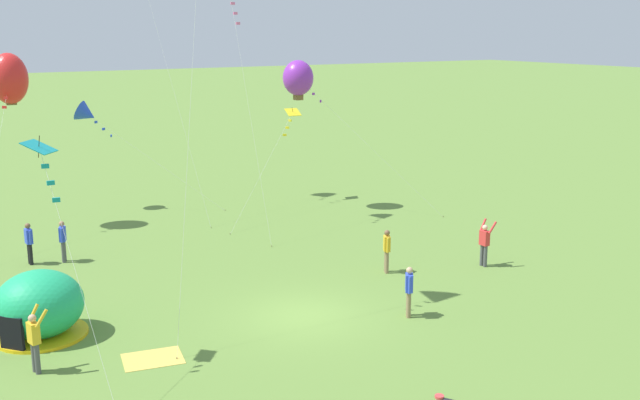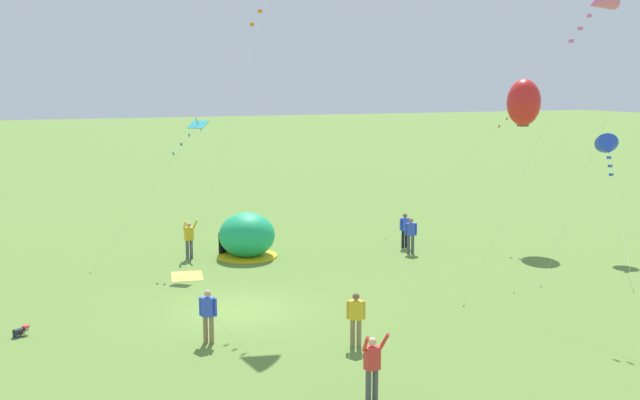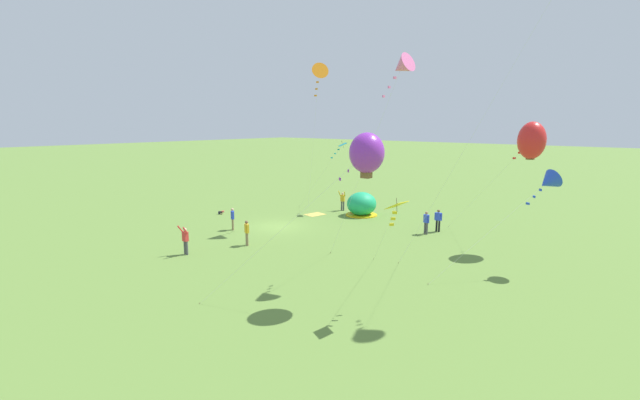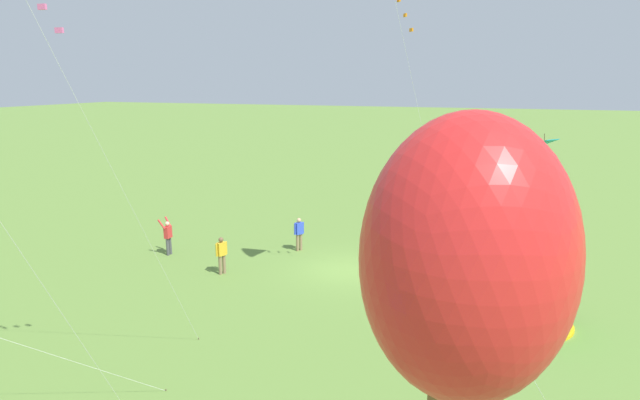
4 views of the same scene
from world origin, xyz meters
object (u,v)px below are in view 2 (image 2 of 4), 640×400
person_near_tent (372,365)px  person_watching_sky (356,317)px  kite_red (524,103)px  person_with_toddler (208,313)px  kite_blue (608,148)px  popup_tent (247,236)px  kite_pink (600,1)px  toddler_crawling (21,331)px  person_arms_raised (189,238)px  person_strolling (411,234)px  kite_teal (193,131)px  person_far_back (405,228)px

person_near_tent → person_watching_sky: person_near_tent is taller
kite_red → person_with_toddler: bearing=-64.3°
kite_blue → person_with_toddler: bearing=-76.1°
popup_tent → kite_pink: (11.18, 10.00, 10.00)m
toddler_crawling → person_arms_raised: 11.27m
toddler_crawling → kite_blue: 26.56m
person_strolling → kite_teal: 11.30m
toddler_crawling → kite_red: kite_red is taller
person_watching_sky → kite_pink: bearing=99.2°
person_arms_raised → kite_pink: (11.79, 12.59, 10.00)m
person_far_back → popup_tent: bearing=-97.9°
person_near_tent → kite_blue: (-11.02, 17.82, 4.04)m
person_strolling → kite_blue: 10.09m
popup_tent → toddler_crawling: bearing=-51.9°
popup_tent → person_arms_raised: 2.66m
person_with_toddler → person_near_tent: size_ratio=0.91×
popup_tent → person_with_toddler: size_ratio=1.63×
person_strolling → kite_pink: bearing=16.2°
person_watching_sky → kite_blue: 18.43m
toddler_crawling → person_arms_raised: bearing=138.8°
person_with_toddler → person_watching_sky: bearing=63.3°
person_far_back → kite_teal: 11.44m
toddler_crawling → person_with_toddler: (2.97, 5.43, 0.79)m
person_near_tent → kite_pink: (-5.54, 11.80, 10.00)m
kite_blue → kite_pink: kite_pink is taller
kite_pink → person_strolling: bearing=-163.8°
kite_blue → kite_red: (-3.87, -1.95, 2.04)m
person_arms_raised → kite_pink: 19.94m
person_watching_sky → kite_red: 19.25m
toddler_crawling → person_watching_sky: bearing=62.2°
kite_red → person_strolling: bearing=-85.7°
toddler_crawling → kite_pink: size_ratio=0.05×
kite_teal → kite_blue: 19.33m
person_with_toddler → kite_pink: (0.37, 14.58, 10.03)m
person_with_toddler → kite_red: kite_red is taller
kite_blue → kite_red: kite_red is taller
kite_red → person_arms_raised: bearing=-98.3°
popup_tent → kite_red: kite_red is taller
person_arms_raised → kite_blue: 20.06m
kite_blue → person_arms_raised: bearing=-108.7°
person_strolling → kite_blue: bearing=68.5°
person_with_toddler → kite_teal: size_ratio=0.26×
person_arms_raised → kite_red: (2.44, 16.66, 6.08)m
popup_tent → person_strolling: (2.32, 7.44, -0.03)m
person_far_back → person_arms_raised: size_ratio=0.91×
person_far_back → kite_red: (0.75, 6.27, 6.12)m
kite_teal → toddler_crawling: bearing=-44.1°
person_with_toddler → kite_red: 21.58m
popup_tent → toddler_crawling: (7.84, -10.00, -0.82)m
person_with_toddler → person_near_tent: bearing=25.2°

